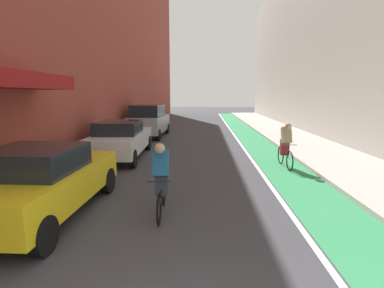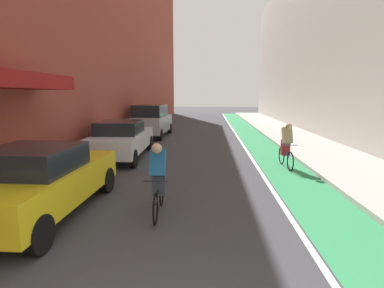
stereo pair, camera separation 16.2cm
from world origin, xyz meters
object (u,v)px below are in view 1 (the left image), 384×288
object	(u,v)px
parked_sedan_yellow_cab	(41,181)
cyclist_lead	(161,176)
parked_suv_silver	(149,120)
cyclist_mid	(286,144)
parked_sedan_white	(120,139)

from	to	relation	value
parked_sedan_yellow_cab	cyclist_lead	size ratio (longest dim) A/B	2.49
cyclist_lead	parked_suv_silver	bearing A→B (deg)	101.99
cyclist_mid	parked_sedan_white	bearing A→B (deg)	168.51
parked_sedan_yellow_cab	parked_sedan_white	bearing A→B (deg)	89.98
cyclist_lead	cyclist_mid	world-z (taller)	cyclist_mid
parked_suv_silver	parked_sedan_white	bearing A→B (deg)	-89.97
parked_sedan_white	cyclist_lead	world-z (taller)	cyclist_lead
parked_sedan_white	cyclist_mid	distance (m)	6.48
parked_sedan_yellow_cab	cyclist_mid	size ratio (longest dim) A/B	2.45
parked_sedan_yellow_cab	parked_sedan_white	distance (m)	5.94
parked_sedan_white	parked_suv_silver	world-z (taller)	parked_suv_silver
parked_suv_silver	parked_sedan_yellow_cab	bearing A→B (deg)	-89.99
parked_sedan_white	cyclist_lead	distance (m)	6.25
parked_suv_silver	cyclist_mid	bearing A→B (deg)	-49.78
parked_sedan_yellow_cab	parked_suv_silver	bearing A→B (deg)	90.01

